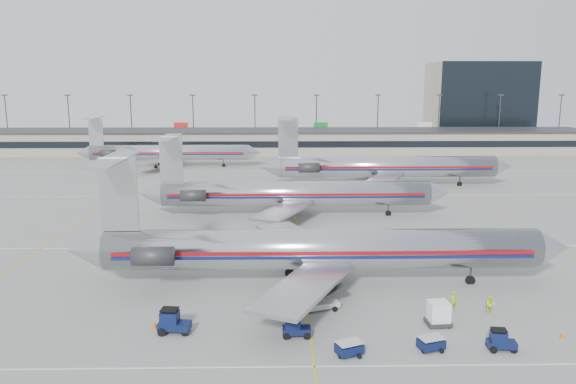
{
  "coord_description": "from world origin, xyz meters",
  "views": [
    {
      "loc": [
        -2.48,
        -53.07,
        19.08
      ],
      "look_at": [
        -1.07,
        20.53,
        4.5
      ],
      "focal_mm": 35.0,
      "sensor_mm": 36.0,
      "label": 1
    }
  ],
  "objects_px": {
    "jet_second_row": "(290,193)",
    "belt_loader": "(321,303)",
    "tug_center": "(295,327)",
    "uld_container": "(438,313)",
    "jet_foreground": "(312,248)"
  },
  "relations": [
    {
      "from": "tug_center",
      "to": "uld_container",
      "type": "distance_m",
      "value": 11.6
    },
    {
      "from": "jet_foreground",
      "to": "tug_center",
      "type": "height_order",
      "value": "jet_foreground"
    },
    {
      "from": "tug_center",
      "to": "belt_loader",
      "type": "height_order",
      "value": "belt_loader"
    },
    {
      "from": "jet_foreground",
      "to": "jet_second_row",
      "type": "height_order",
      "value": "jet_foreground"
    },
    {
      "from": "jet_foreground",
      "to": "uld_container",
      "type": "height_order",
      "value": "jet_foreground"
    },
    {
      "from": "uld_container",
      "to": "belt_loader",
      "type": "distance_m",
      "value": 9.63
    },
    {
      "from": "jet_second_row",
      "to": "uld_container",
      "type": "distance_m",
      "value": 38.7
    },
    {
      "from": "jet_foreground",
      "to": "belt_loader",
      "type": "xyz_separation_m",
      "value": [
        0.49,
        -5.86,
        -3.07
      ]
    },
    {
      "from": "jet_foreground",
      "to": "uld_container",
      "type": "distance_m",
      "value": 13.49
    },
    {
      "from": "uld_container",
      "to": "tug_center",
      "type": "bearing_deg",
      "value": -175.39
    },
    {
      "from": "jet_second_row",
      "to": "belt_loader",
      "type": "xyz_separation_m",
      "value": [
        1.97,
        -33.69,
        -2.84
      ]
    },
    {
      "from": "jet_foreground",
      "to": "belt_loader",
      "type": "relative_size",
      "value": 12.02
    },
    {
      "from": "belt_loader",
      "to": "jet_second_row",
      "type": "bearing_deg",
      "value": 72.66
    },
    {
      "from": "tug_center",
      "to": "belt_loader",
      "type": "relative_size",
      "value": 0.54
    },
    {
      "from": "tug_center",
      "to": "belt_loader",
      "type": "bearing_deg",
      "value": 64.48
    }
  ]
}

